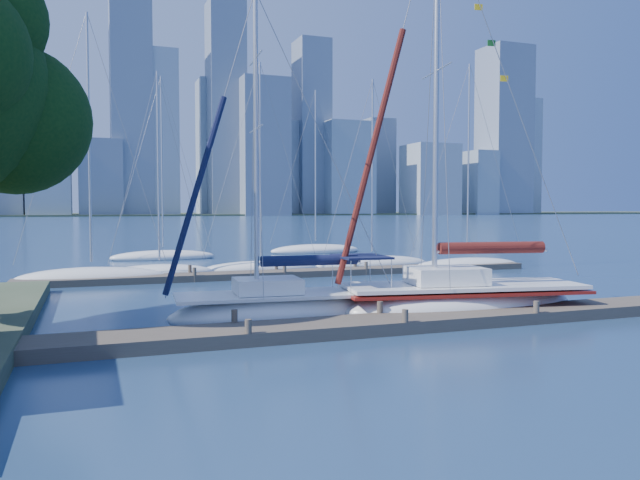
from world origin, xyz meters
name	(u,v)px	position (x,y,z in m)	size (l,w,h in m)	color
ground	(392,330)	(0.00, 0.00, 0.00)	(700.00, 700.00, 0.00)	navy
near_dock	(392,323)	(0.00, 0.00, 0.20)	(26.00, 2.00, 0.40)	#4B4237
far_dock	(297,273)	(2.00, 16.00, 0.18)	(30.00, 1.80, 0.36)	#4B4237
far_shore	(109,215)	(0.00, 320.00, 0.00)	(800.00, 100.00, 1.50)	#38472D
sailboat_navy	(283,294)	(-2.80, 2.93, 0.93)	(8.27, 3.22, 11.92)	white
sailboat_maroon	(462,282)	(3.83, 1.81, 1.18)	(9.93, 4.64, 15.97)	white
bg_boat_0	(92,277)	(-9.13, 16.85, 0.29)	(7.99, 3.61, 14.45)	white
bg_boat_1	(160,272)	(-5.47, 18.48, 0.25)	(6.51, 4.39, 11.97)	white
bg_boat_2	(261,268)	(0.66, 19.05, 0.25)	(7.48, 2.53, 13.08)	white
bg_boat_3	(372,264)	(8.25, 19.19, 0.27)	(8.49, 4.70, 12.67)	white
bg_boat_4	(467,265)	(13.83, 16.54, 0.25)	(7.93, 3.50, 13.47)	white
bg_boat_6	(163,256)	(-3.97, 30.57, 0.26)	(8.14, 4.11, 14.16)	white
bg_boat_7	(316,250)	(9.30, 33.05, 0.28)	(8.18, 2.40, 14.45)	white
skyline	(166,141)	(25.78, 290.58, 36.10)	(503.80, 51.31, 120.73)	slate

